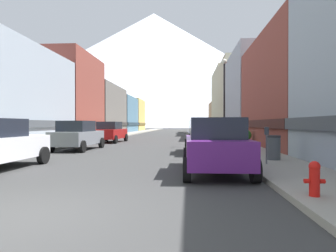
{
  "coord_description": "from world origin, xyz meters",
  "views": [
    {
      "loc": [
        2.95,
        -4.7,
        1.59
      ],
      "look_at": [
        0.38,
        31.54,
        1.33
      ],
      "focal_mm": 31.37,
      "sensor_mm": 36.0,
      "label": 1
    }
  ],
  "objects_px": {
    "pedestrian_0": "(228,131)",
    "car_left_1": "(78,135)",
    "car_left_2": "(110,132)",
    "car_right_0": "(215,145)",
    "parking_meter_near": "(267,140)",
    "potted_plant_0": "(246,136)",
    "fire_hydrant_near": "(314,178)",
    "car_right_1": "(204,137)",
    "trash_bin_right": "(273,147)",
    "streetlamp_right": "(224,89)"
  },
  "relations": [
    {
      "from": "car_left_1",
      "to": "potted_plant_0",
      "type": "bearing_deg",
      "value": 18.37
    },
    {
      "from": "trash_bin_right",
      "to": "pedestrian_0",
      "type": "height_order",
      "value": "pedestrian_0"
    },
    {
      "from": "potted_plant_0",
      "to": "fire_hydrant_near",
      "type": "bearing_deg",
      "value": -95.9
    },
    {
      "from": "fire_hydrant_near",
      "to": "pedestrian_0",
      "type": "height_order",
      "value": "pedestrian_0"
    },
    {
      "from": "car_right_0",
      "to": "car_right_1",
      "type": "height_order",
      "value": "same"
    },
    {
      "from": "car_right_1",
      "to": "car_left_1",
      "type": "bearing_deg",
      "value": 169.96
    },
    {
      "from": "car_left_2",
      "to": "trash_bin_right",
      "type": "xyz_separation_m",
      "value": [
        10.15,
        -12.78,
        -0.26
      ]
    },
    {
      "from": "car_right_1",
      "to": "fire_hydrant_near",
      "type": "distance_m",
      "value": 10.2
    },
    {
      "from": "fire_hydrant_near",
      "to": "trash_bin_right",
      "type": "xyz_separation_m",
      "value": [
        0.9,
        6.07,
        0.12
      ]
    },
    {
      "from": "car_right_1",
      "to": "potted_plant_0",
      "type": "height_order",
      "value": "car_right_1"
    },
    {
      "from": "potted_plant_0",
      "to": "pedestrian_0",
      "type": "relative_size",
      "value": 0.58
    },
    {
      "from": "trash_bin_right",
      "to": "pedestrian_0",
      "type": "relative_size",
      "value": 0.56
    },
    {
      "from": "car_left_1",
      "to": "trash_bin_right",
      "type": "xyz_separation_m",
      "value": [
        10.15,
        -5.33,
        -0.26
      ]
    },
    {
      "from": "car_left_1",
      "to": "pedestrian_0",
      "type": "bearing_deg",
      "value": 35.82
    },
    {
      "from": "car_right_0",
      "to": "parking_meter_near",
      "type": "xyz_separation_m",
      "value": [
        1.95,
        1.19,
        0.11
      ]
    },
    {
      "from": "pedestrian_0",
      "to": "streetlamp_right",
      "type": "relative_size",
      "value": 0.3
    },
    {
      "from": "car_left_1",
      "to": "parking_meter_near",
      "type": "bearing_deg",
      "value": -34.8
    },
    {
      "from": "car_right_1",
      "to": "car_left_2",
      "type": "bearing_deg",
      "value": 130.86
    },
    {
      "from": "fire_hydrant_near",
      "to": "parking_meter_near",
      "type": "relative_size",
      "value": 0.53
    },
    {
      "from": "potted_plant_0",
      "to": "streetlamp_right",
      "type": "xyz_separation_m",
      "value": [
        -1.65,
        -0.89,
        3.28
      ]
    },
    {
      "from": "trash_bin_right",
      "to": "car_right_0",
      "type": "bearing_deg",
      "value": -135.63
    },
    {
      "from": "trash_bin_right",
      "to": "potted_plant_0",
      "type": "height_order",
      "value": "potted_plant_0"
    },
    {
      "from": "trash_bin_right",
      "to": "potted_plant_0",
      "type": "distance_m",
      "value": 8.94
    },
    {
      "from": "car_right_0",
      "to": "potted_plant_0",
      "type": "xyz_separation_m",
      "value": [
        3.2,
        11.41,
        -0.19
      ]
    },
    {
      "from": "car_left_2",
      "to": "potted_plant_0",
      "type": "relative_size",
      "value": 4.37
    },
    {
      "from": "car_right_0",
      "to": "car_left_2",
      "type": "bearing_deg",
      "value": 116.47
    },
    {
      "from": "streetlamp_right",
      "to": "fire_hydrant_near",
      "type": "bearing_deg",
      "value": -89.59
    },
    {
      "from": "car_left_2",
      "to": "car_right_0",
      "type": "bearing_deg",
      "value": -63.53
    },
    {
      "from": "car_left_1",
      "to": "streetlamp_right",
      "type": "relative_size",
      "value": 0.76
    },
    {
      "from": "car_right_0",
      "to": "pedestrian_0",
      "type": "xyz_separation_m",
      "value": [
        2.45,
        15.08,
        0.06
      ]
    },
    {
      "from": "car_left_1",
      "to": "potted_plant_0",
      "type": "height_order",
      "value": "car_left_1"
    },
    {
      "from": "fire_hydrant_near",
      "to": "trash_bin_right",
      "type": "distance_m",
      "value": 6.14
    },
    {
      "from": "pedestrian_0",
      "to": "car_left_1",
      "type": "bearing_deg",
      "value": -144.18
    },
    {
      "from": "parking_meter_near",
      "to": "streetlamp_right",
      "type": "height_order",
      "value": "streetlamp_right"
    },
    {
      "from": "parking_meter_near",
      "to": "streetlamp_right",
      "type": "relative_size",
      "value": 0.23
    },
    {
      "from": "car_right_0",
      "to": "car_right_1",
      "type": "distance_m",
      "value": 6.48
    },
    {
      "from": "car_left_1",
      "to": "potted_plant_0",
      "type": "xyz_separation_m",
      "value": [
        10.8,
        3.59,
        -0.19
      ]
    },
    {
      "from": "car_left_2",
      "to": "car_right_0",
      "type": "xyz_separation_m",
      "value": [
        7.6,
        -15.27,
        0.0
      ]
    },
    {
      "from": "car_left_2",
      "to": "parking_meter_near",
      "type": "relative_size",
      "value": 3.36
    },
    {
      "from": "parking_meter_near",
      "to": "pedestrian_0",
      "type": "height_order",
      "value": "pedestrian_0"
    },
    {
      "from": "car_right_0",
      "to": "parking_meter_near",
      "type": "relative_size",
      "value": 3.32
    },
    {
      "from": "car_right_1",
      "to": "parking_meter_near",
      "type": "relative_size",
      "value": 3.35
    },
    {
      "from": "car_right_0",
      "to": "trash_bin_right",
      "type": "bearing_deg",
      "value": 44.37
    },
    {
      "from": "car_left_2",
      "to": "streetlamp_right",
      "type": "height_order",
      "value": "streetlamp_right"
    },
    {
      "from": "car_left_2",
      "to": "fire_hydrant_near",
      "type": "xyz_separation_m",
      "value": [
        9.25,
        -18.85,
        -0.37
      ]
    },
    {
      "from": "potted_plant_0",
      "to": "streetlamp_right",
      "type": "relative_size",
      "value": 0.17
    },
    {
      "from": "parking_meter_near",
      "to": "streetlamp_right",
      "type": "xyz_separation_m",
      "value": [
        -0.4,
        9.34,
        2.97
      ]
    },
    {
      "from": "pedestrian_0",
      "to": "parking_meter_near",
      "type": "bearing_deg",
      "value": -92.06
    },
    {
      "from": "parking_meter_near",
      "to": "pedestrian_0",
      "type": "xyz_separation_m",
      "value": [
        0.5,
        13.89,
        -0.05
      ]
    },
    {
      "from": "car_right_0",
      "to": "parking_meter_near",
      "type": "distance_m",
      "value": 2.29
    }
  ]
}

